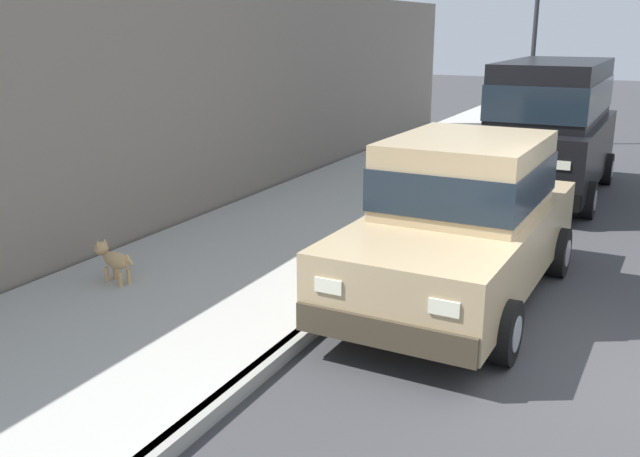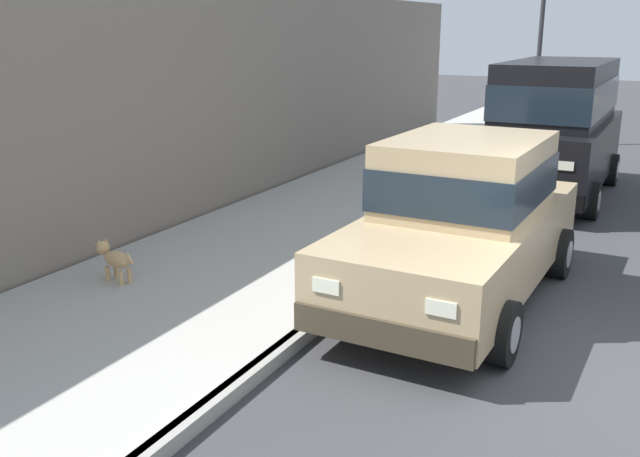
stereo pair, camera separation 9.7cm
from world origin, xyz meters
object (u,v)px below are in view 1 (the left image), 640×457
object	(u,v)px
street_lamp	(535,35)
dog_tan	(113,259)
car_tan_sedan	(462,218)
car_black_van	(551,122)

from	to	relation	value
street_lamp	dog_tan	bearing A→B (deg)	-99.90
dog_tan	street_lamp	world-z (taller)	street_lamp
car_tan_sedan	car_black_van	world-z (taller)	car_black_van
car_tan_sedan	street_lamp	size ratio (longest dim) A/B	1.05
street_lamp	car_black_van	bearing A→B (deg)	-76.08
car_black_van	dog_tan	size ratio (longest dim) A/B	6.58
dog_tan	street_lamp	distance (m)	14.01
dog_tan	street_lamp	bearing A→B (deg)	80.10
car_black_van	dog_tan	xyz separation A→B (m)	(-3.83, -7.69, -0.97)
car_tan_sedan	car_black_van	distance (m)	6.03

